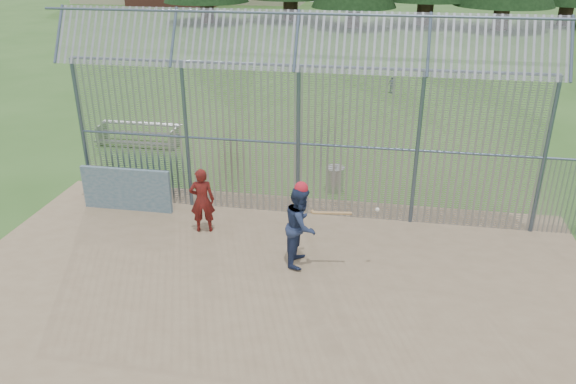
% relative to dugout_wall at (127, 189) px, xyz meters
% --- Properties ---
extents(ground, '(120.00, 120.00, 0.00)m').
position_rel_dugout_wall_xyz_m(ground, '(4.60, -2.90, -0.62)').
color(ground, '#2D511E').
rests_on(ground, ground).
extents(dirt_infield, '(14.00, 10.00, 0.02)m').
position_rel_dugout_wall_xyz_m(dirt_infield, '(4.60, -3.40, -0.61)').
color(dirt_infield, '#756047').
rests_on(dirt_infield, ground).
extents(dugout_wall, '(2.50, 0.12, 1.20)m').
position_rel_dugout_wall_xyz_m(dugout_wall, '(0.00, 0.00, 0.00)').
color(dugout_wall, '#38566B').
rests_on(dugout_wall, dirt_infield).
extents(batter, '(0.73, 0.93, 1.87)m').
position_rel_dugout_wall_xyz_m(batter, '(5.07, -1.90, 0.34)').
color(batter, navy).
rests_on(batter, dirt_infield).
extents(onlooker, '(0.70, 0.55, 1.69)m').
position_rel_dugout_wall_xyz_m(onlooker, '(2.41, -0.81, 0.24)').
color(onlooker, maroon).
rests_on(onlooker, dirt_infield).
extents(bg_kid_seated, '(0.47, 0.47, 0.81)m').
position_rel_dugout_wall_xyz_m(bg_kid_seated, '(7.01, 14.30, -0.22)').
color(bg_kid_seated, slate).
rests_on(bg_kid_seated, ground).
extents(batting_gear, '(1.85, 0.39, 0.66)m').
position_rel_dugout_wall_xyz_m(batting_gear, '(5.19, -1.92, 1.18)').
color(batting_gear, red).
rests_on(batting_gear, ground).
extents(trash_can, '(0.56, 0.56, 0.82)m').
position_rel_dugout_wall_xyz_m(trash_can, '(5.44, 2.27, -0.24)').
color(trash_can, '#919599').
rests_on(trash_can, ground).
extents(bleacher, '(3.00, 0.95, 0.72)m').
position_rel_dugout_wall_xyz_m(bleacher, '(-1.92, 5.09, -0.21)').
color(bleacher, slate).
rests_on(bleacher, ground).
extents(backstop_fence, '(20.09, 0.81, 5.30)m').
position_rel_dugout_wall_xyz_m(backstop_fence, '(6.41, 0.53, 1.74)').
color(backstop_fence, '#47566B').
rests_on(backstop_fence, ground).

